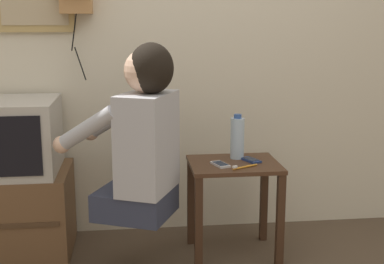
{
  "coord_description": "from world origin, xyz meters",
  "views": [
    {
      "loc": [
        -0.22,
        -2.01,
        1.3
      ],
      "look_at": [
        0.11,
        0.71,
        0.72
      ],
      "focal_mm": 50.0,
      "sensor_mm": 36.0,
      "label": 1
    }
  ],
  "objects_px": {
    "cell_phone_held": "(220,164)",
    "toothbrush": "(243,167)",
    "water_bottle": "(237,138)",
    "person": "(142,135)",
    "television": "(9,136)",
    "cell_phone_spare": "(251,160)"
  },
  "relations": [
    {
      "from": "cell_phone_held",
      "to": "toothbrush",
      "type": "height_order",
      "value": "toothbrush"
    },
    {
      "from": "cell_phone_held",
      "to": "toothbrush",
      "type": "distance_m",
      "value": 0.13
    },
    {
      "from": "water_bottle",
      "to": "cell_phone_held",
      "type": "bearing_deg",
      "value": -130.45
    },
    {
      "from": "person",
      "to": "television",
      "type": "xyz_separation_m",
      "value": [
        -0.71,
        0.3,
        -0.05
      ]
    },
    {
      "from": "cell_phone_held",
      "to": "person",
      "type": "bearing_deg",
      "value": 174.28
    },
    {
      "from": "television",
      "to": "cell_phone_held",
      "type": "bearing_deg",
      "value": -10.1
    },
    {
      "from": "toothbrush",
      "to": "cell_phone_held",
      "type": "bearing_deg",
      "value": 31.15
    },
    {
      "from": "toothbrush",
      "to": "cell_phone_spare",
      "type": "bearing_deg",
      "value": -56.03
    },
    {
      "from": "cell_phone_spare",
      "to": "toothbrush",
      "type": "height_order",
      "value": "toothbrush"
    },
    {
      "from": "water_bottle",
      "to": "toothbrush",
      "type": "bearing_deg",
      "value": -92.45
    },
    {
      "from": "toothbrush",
      "to": "television",
      "type": "bearing_deg",
      "value": 49.88
    },
    {
      "from": "television",
      "to": "toothbrush",
      "type": "distance_m",
      "value": 1.27
    },
    {
      "from": "television",
      "to": "cell_phone_spare",
      "type": "relative_size",
      "value": 3.72
    },
    {
      "from": "water_bottle",
      "to": "television",
      "type": "bearing_deg",
      "value": 177.19
    },
    {
      "from": "water_bottle",
      "to": "toothbrush",
      "type": "xyz_separation_m",
      "value": [
        -0.01,
        -0.21,
        -0.11
      ]
    },
    {
      "from": "person",
      "to": "television",
      "type": "distance_m",
      "value": 0.77
    },
    {
      "from": "cell_phone_held",
      "to": "cell_phone_spare",
      "type": "relative_size",
      "value": 0.99
    },
    {
      "from": "television",
      "to": "cell_phone_spare",
      "type": "bearing_deg",
      "value": -5.71
    },
    {
      "from": "cell_phone_spare",
      "to": "cell_phone_held",
      "type": "bearing_deg",
      "value": 177.41
    },
    {
      "from": "television",
      "to": "cell_phone_held",
      "type": "height_order",
      "value": "television"
    },
    {
      "from": "television",
      "to": "person",
      "type": "bearing_deg",
      "value": -23.03
    },
    {
      "from": "water_bottle",
      "to": "toothbrush",
      "type": "relative_size",
      "value": 1.66
    }
  ]
}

